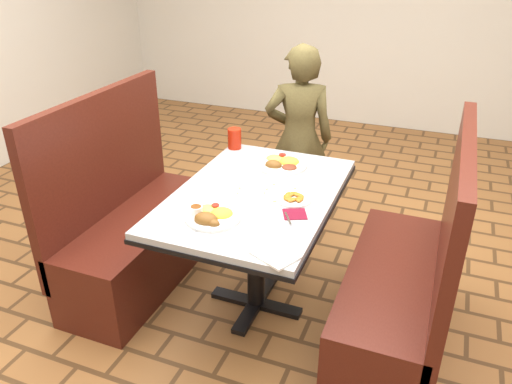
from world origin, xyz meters
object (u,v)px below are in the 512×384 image
(booth_bench_left, at_px, (135,231))
(diner_person, at_px, (299,139))
(booth_bench_right, at_px, (401,291))
(plantain_plate, at_px, (293,198))
(far_dinner_plate, at_px, (282,162))
(red_tumbler, at_px, (235,139))
(dining_table, at_px, (256,208))
(near_dinner_plate, at_px, (212,214))

(booth_bench_left, xyz_separation_m, diner_person, (0.71, 1.04, 0.34))
(booth_bench_right, bearing_deg, plantain_plate, -178.19)
(far_dinner_plate, relative_size, red_tumbler, 2.29)
(diner_person, relative_size, red_tumbler, 10.40)
(red_tumbler, bearing_deg, dining_table, -56.12)
(booth_bench_right, xyz_separation_m, far_dinner_plate, (-0.78, 0.37, 0.45))
(booth_bench_left, bearing_deg, plantain_plate, -1.05)
(dining_table, xyz_separation_m, red_tumbler, (-0.35, 0.53, 0.16))
(booth_bench_left, bearing_deg, near_dinner_plate, -25.67)
(booth_bench_left, bearing_deg, dining_table, 0.00)
(plantain_plate, bearing_deg, far_dinner_plate, 116.45)
(dining_table, height_order, diner_person, diner_person)
(dining_table, xyz_separation_m, booth_bench_right, (0.80, 0.00, -0.32))
(booth_bench_right, distance_m, red_tumbler, 1.35)
(booth_bench_right, distance_m, plantain_plate, 0.73)
(dining_table, distance_m, far_dinner_plate, 0.39)
(dining_table, xyz_separation_m, booth_bench_left, (-0.80, 0.00, -0.32))
(diner_person, bearing_deg, plantain_plate, 87.47)
(booth_bench_left, distance_m, plantain_plate, 1.10)
(dining_table, relative_size, diner_person, 0.91)
(dining_table, relative_size, far_dinner_plate, 4.12)
(plantain_plate, xyz_separation_m, red_tumbler, (-0.56, 0.54, 0.05))
(dining_table, bearing_deg, far_dinner_plate, 87.33)
(diner_person, bearing_deg, booth_bench_left, 37.38)
(diner_person, bearing_deg, near_dinner_plate, 71.55)
(booth_bench_left, xyz_separation_m, booth_bench_right, (1.60, 0.00, 0.00))
(diner_person, distance_m, far_dinner_plate, 0.68)
(booth_bench_left, relative_size, diner_person, 0.90)
(red_tumbler, bearing_deg, plantain_plate, -43.95)
(near_dinner_plate, bearing_deg, diner_person, 89.69)
(diner_person, bearing_deg, dining_table, 76.49)
(dining_table, bearing_deg, diner_person, 94.62)
(far_dinner_plate, bearing_deg, booth_bench_left, -155.51)
(far_dinner_plate, bearing_deg, plantain_plate, -63.55)
(booth_bench_right, bearing_deg, near_dinner_plate, -159.10)
(near_dinner_plate, bearing_deg, far_dinner_plate, 81.30)
(booth_bench_right, xyz_separation_m, diner_person, (-0.88, 1.04, 0.34))
(booth_bench_right, relative_size, plantain_plate, 6.69)
(far_dinner_plate, distance_m, plantain_plate, 0.44)
(booth_bench_left, relative_size, red_tumbler, 9.36)
(far_dinner_plate, relative_size, plantain_plate, 1.64)
(diner_person, distance_m, plantain_plate, 1.10)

